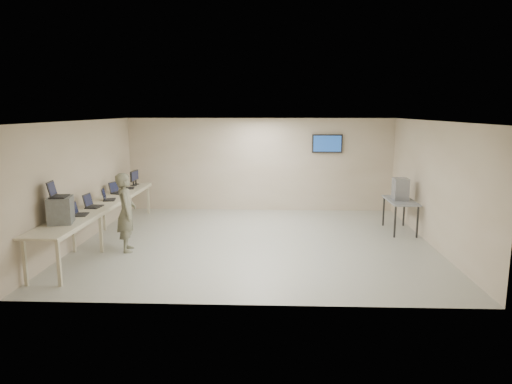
{
  "coord_description": "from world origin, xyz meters",
  "views": [
    {
      "loc": [
        0.41,
        -10.25,
        3.03
      ],
      "look_at": [
        0.0,
        0.2,
        1.15
      ],
      "focal_mm": 32.0,
      "sensor_mm": 36.0,
      "label": 1
    }
  ],
  "objects_px": {
    "workbench": "(102,206)",
    "equipment_box": "(61,210)",
    "soldier": "(126,212)",
    "side_table": "(400,203)"
  },
  "relations": [
    {
      "from": "workbench",
      "to": "soldier",
      "type": "xyz_separation_m",
      "value": [
        0.82,
        -0.76,
        0.03
      ]
    },
    {
      "from": "soldier",
      "to": "workbench",
      "type": "bearing_deg",
      "value": 31.59
    },
    {
      "from": "equipment_box",
      "to": "side_table",
      "type": "distance_m",
      "value": 7.86
    },
    {
      "from": "equipment_box",
      "to": "soldier",
      "type": "distance_m",
      "value": 1.48
    },
    {
      "from": "workbench",
      "to": "side_table",
      "type": "distance_m",
      "value": 7.27
    },
    {
      "from": "equipment_box",
      "to": "soldier",
      "type": "bearing_deg",
      "value": 37.81
    },
    {
      "from": "soldier",
      "to": "side_table",
      "type": "bearing_deg",
      "value": -89.16
    },
    {
      "from": "workbench",
      "to": "equipment_box",
      "type": "height_order",
      "value": "equipment_box"
    },
    {
      "from": "equipment_box",
      "to": "workbench",
      "type": "bearing_deg",
      "value": 73.32
    },
    {
      "from": "soldier",
      "to": "side_table",
      "type": "relative_size",
      "value": 1.26
    }
  ]
}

